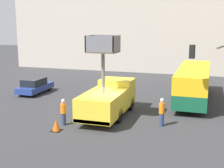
{
  "coord_description": "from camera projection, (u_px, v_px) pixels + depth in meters",
  "views": [
    {
      "loc": [
        6.65,
        -20.35,
        6.91
      ],
      "look_at": [
        -0.38,
        1.63,
        2.29
      ],
      "focal_mm": 50.0,
      "sensor_mm": 36.0,
      "label": 1
    }
  ],
  "objects": [
    {
      "name": "traffic_cone_near_truck",
      "position": [
        56.0,
        126.0,
        20.03
      ],
      "size": [
        0.64,
        0.64,
        0.73
      ],
      "color": "black",
      "rests_on": "ground_plane"
    },
    {
      "name": "road_worker_near_truck",
      "position": [
        63.0,
        112.0,
        21.05
      ],
      "size": [
        0.38,
        0.38,
        1.83
      ],
      "rotation": [
        0.0,
        0.0,
        3.72
      ],
      "color": "navy",
      "rests_on": "ground_plane"
    },
    {
      "name": "road_worker_directing",
      "position": [
        162.0,
        112.0,
        20.83
      ],
      "size": [
        0.38,
        0.38,
        1.94
      ],
      "rotation": [
        0.0,
        0.0,
        0.84
      ],
      "color": "navy",
      "rests_on": "ground_plane"
    },
    {
      "name": "building_backdrop_far",
      "position": [
        166.0,
        16.0,
        45.4
      ],
      "size": [
        44.0,
        10.0,
        15.31
      ],
      "color": "#BCB2A3",
      "rests_on": "ground_plane"
    },
    {
      "name": "city_bus",
      "position": [
        194.0,
        81.0,
        27.41
      ],
      "size": [
        2.58,
        10.81,
        2.97
      ],
      "rotation": [
        0.0,
        0.0,
        1.44
      ],
      "color": "#145638",
      "rests_on": "ground_plane"
    },
    {
      "name": "ground_plane",
      "position": [
        110.0,
        120.0,
        22.35
      ],
      "size": [
        120.0,
        120.0,
        0.0
      ],
      "primitive_type": "plane",
      "color": "#333335"
    },
    {
      "name": "parked_car_curbside",
      "position": [
        35.0,
        86.0,
        30.48
      ],
      "size": [
        1.83,
        4.27,
        1.5
      ],
      "color": "navy",
      "rests_on": "ground_plane"
    },
    {
      "name": "utility_truck",
      "position": [
        108.0,
        98.0,
        22.9
      ],
      "size": [
        2.56,
        6.71,
        6.01
      ],
      "color": "yellow",
      "rests_on": "ground_plane"
    }
  ]
}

